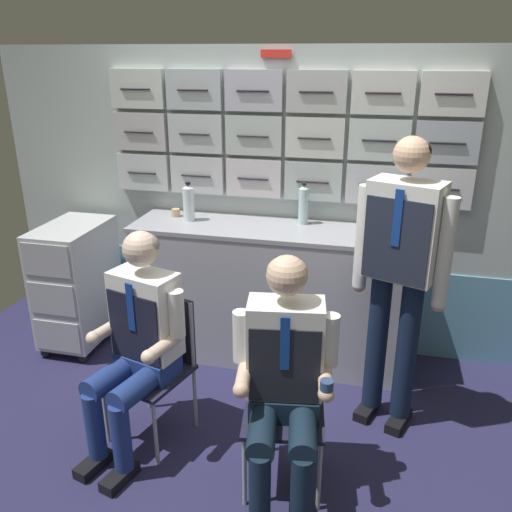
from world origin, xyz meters
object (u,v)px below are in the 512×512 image
object	(u,v)px
crew_member_left	(137,336)
crew_member_right	(284,375)
folding_chair_left	(159,352)
service_trolley	(77,282)
water_bottle_blue_cap	(396,218)
crew_member_standing	(400,262)
folding_chair_right	(285,388)
paper_cup_tan	(363,219)

from	to	relation	value
crew_member_left	crew_member_right	bearing A→B (deg)	-11.98
folding_chair_left	crew_member_left	size ratio (longest dim) A/B	0.66
service_trolley	water_bottle_blue_cap	xyz separation A→B (m)	(2.25, 0.09, 0.63)
crew_member_left	water_bottle_blue_cap	world-z (taller)	water_bottle_blue_cap
crew_member_standing	water_bottle_blue_cap	distance (m)	0.50
crew_member_left	folding_chair_right	distance (m)	0.83
service_trolley	crew_member_left	xyz separation A→B (m)	(0.95, -0.93, 0.18)
service_trolley	folding_chair_right	bearing A→B (deg)	-28.46
crew_member_left	water_bottle_blue_cap	bearing A→B (deg)	38.01
folding_chair_right	crew_member_standing	world-z (taller)	crew_member_standing
crew_member_standing	water_bottle_blue_cap	bearing A→B (deg)	93.53
folding_chair_right	paper_cup_tan	size ratio (longest dim) A/B	9.99
crew_member_standing	paper_cup_tan	size ratio (longest dim) A/B	20.77
crew_member_standing	crew_member_right	bearing A→B (deg)	-125.22
crew_member_left	crew_member_standing	xyz separation A→B (m)	(1.34, 0.54, 0.34)
crew_member_right	water_bottle_blue_cap	bearing A→B (deg)	68.42
crew_member_left	crew_member_standing	world-z (taller)	crew_member_standing
folding_chair_left	water_bottle_blue_cap	bearing A→B (deg)	34.52
service_trolley	paper_cup_tan	bearing A→B (deg)	9.32
water_bottle_blue_cap	paper_cup_tan	distance (m)	0.34
paper_cup_tan	folding_chair_left	bearing A→B (deg)	-133.43
crew_member_left	paper_cup_tan	xyz separation A→B (m)	(1.10, 1.27, 0.35)
folding_chair_left	crew_member_left	bearing A→B (deg)	-105.95
folding_chair_left	crew_member_left	world-z (taller)	crew_member_left
folding_chair_left	crew_member_right	bearing A→B (deg)	-22.64
crew_member_standing	crew_member_left	bearing A→B (deg)	-158.11
crew_member_right	crew_member_left	bearing A→B (deg)	168.02
folding_chair_left	crew_member_left	distance (m)	0.24
crew_member_left	water_bottle_blue_cap	xyz separation A→B (m)	(1.31, 1.02, 0.45)
service_trolley	crew_member_right	bearing A→B (deg)	-31.90
paper_cup_tan	crew_member_left	bearing A→B (deg)	-130.93
crew_member_left	crew_member_right	distance (m)	0.85
crew_member_right	crew_member_standing	world-z (taller)	crew_member_standing
crew_member_left	folding_chair_right	world-z (taller)	crew_member_left
folding_chair_right	paper_cup_tan	distance (m)	1.42
crew_member_standing	paper_cup_tan	bearing A→B (deg)	108.13
crew_member_left	paper_cup_tan	size ratio (longest dim) A/B	15.18
water_bottle_blue_cap	service_trolley	bearing A→B (deg)	-177.70
folding_chair_right	paper_cup_tan	world-z (taller)	paper_cup_tan
folding_chair_left	folding_chair_right	world-z (taller)	same
service_trolley	folding_chair_right	distance (m)	2.00
crew_member_left	crew_member_right	size ratio (longest dim) A/B	1.00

